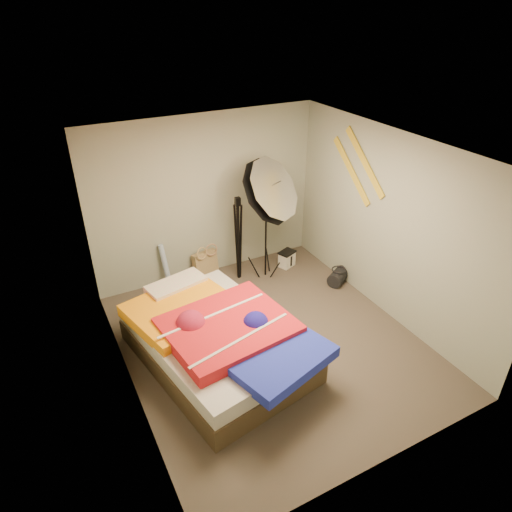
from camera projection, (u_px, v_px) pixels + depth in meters
floor at (271, 342)px, 5.86m from camera, size 4.00×4.00×0.00m
ceiling at (275, 152)px, 4.61m from camera, size 4.00×4.00×0.00m
wall_back at (206, 198)px, 6.77m from camera, size 3.50×0.00×3.50m
wall_front at (394, 368)px, 3.70m from camera, size 3.50×0.00×3.50m
wall_left at (119, 300)px, 4.53m from camera, size 0.00×4.00×4.00m
wall_right at (389, 227)px, 5.94m from camera, size 0.00×4.00×4.00m
tote_bag at (205, 264)px, 7.17m from camera, size 0.43×0.25×0.41m
wrapping_roll at (165, 266)px, 6.84m from camera, size 0.15×0.21×0.69m
camera_case at (287, 259)px, 7.44m from camera, size 0.29×0.25×0.25m
duffel_bag at (338, 277)px, 7.01m from camera, size 0.42×0.37×0.22m
wall_stripe_upper at (365, 162)px, 6.04m from camera, size 0.02×0.91×0.78m
wall_stripe_lower at (351, 171)px, 6.33m from camera, size 0.02×0.91×0.78m
bed at (218, 338)px, 5.43m from camera, size 1.97×2.56×0.65m
photo_umbrella at (267, 192)px, 6.35m from camera, size 1.00×1.10×2.07m
camera_tripod at (238, 233)px, 6.82m from camera, size 0.08×0.08×1.35m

